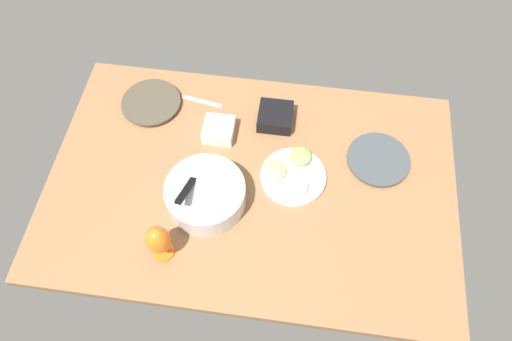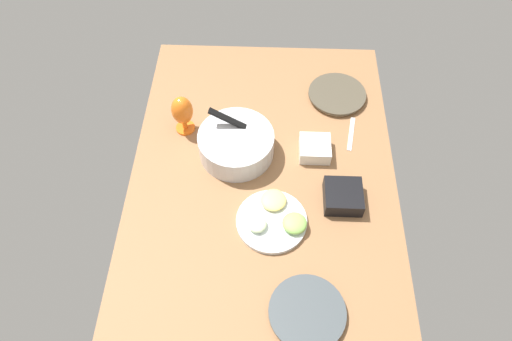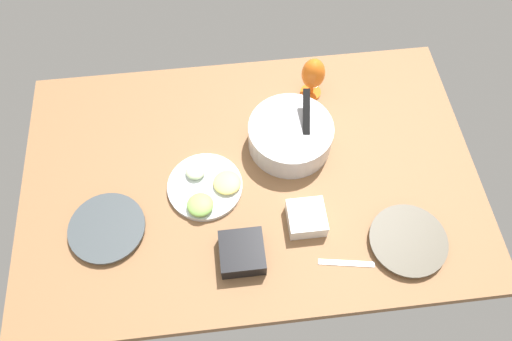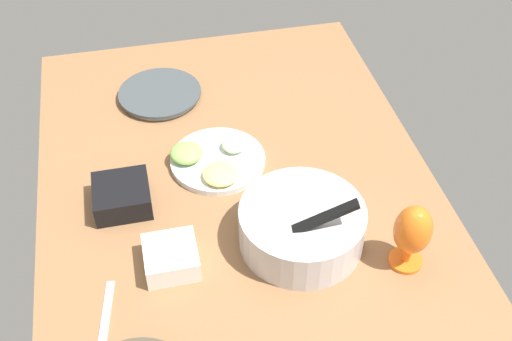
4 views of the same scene
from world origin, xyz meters
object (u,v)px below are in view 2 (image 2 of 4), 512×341
Objects in this scene: mixing_bowl at (236,143)px; fruit_platter at (274,219)px; dinner_plate_right at (337,95)px; square_bowl_black at (343,196)px; hurricane_glass_orange at (182,112)px; dinner_plate_left at (307,312)px; square_bowl_white at (315,148)px.

mixing_bowl is 35.28cm from fruit_platter.
dinner_plate_right is 1.80× the size of square_bowl_black.
hurricane_glass_orange is 1.27× the size of square_bowl_black.
square_bowl_black is (43.37, -14.29, 2.38)cm from dinner_plate_left.
dinner_plate_left is 0.99× the size of dinner_plate_right.
fruit_platter reaches higher than dinner_plate_right.
dinner_plate_right is at bearing -19.28° from square_bowl_white.
square_bowl_white is (0.75, -31.52, -2.39)cm from mixing_bowl.
mixing_bowl is (64.94, 26.93, 4.50)cm from dinner_plate_left.
dinner_plate_right is 69.32cm from fruit_platter.
hurricane_glass_orange is (76.59, 49.27, 9.45)cm from dinner_plate_left.
dinner_plate_right reaches higher than dinner_plate_left.
dinner_plate_left is 65.89cm from square_bowl_white.
dinner_plate_right is 2.07× the size of square_bowl_white.
mixing_bowl is at bearing -117.53° from hurricane_glass_orange.
square_bowl_black is at bearing 178.51° from dinner_plate_right.
hurricane_glass_orange is (11.65, 22.34, 4.96)cm from mixing_bowl.
dinner_plate_left is at bearing -157.48° from mixing_bowl.
square_bowl_black is at bearing -117.62° from mixing_bowl.
dinner_plate_right is at bearing -72.19° from hurricane_glass_orange.
hurricane_glass_orange reaches higher than square_bowl_black.
mixing_bowl is (-32.52, 42.63, 4.43)cm from dinner_plate_right.
fruit_platter is at bearing 18.49° from dinner_plate_left.
dinner_plate_left is 45.73cm from square_bowl_black.
dinner_plate_right is (97.46, -15.69, 0.07)cm from dinner_plate_left.
fruit_platter is 1.84× the size of square_bowl_black.
square_bowl_white is at bearing -101.43° from hurricane_glass_orange.
dinner_plate_right is at bearing -1.49° from square_bowl_black.
square_bowl_black is (9.78, -25.52, 1.82)cm from fruit_platter.
square_bowl_white is (-31.76, 11.11, 2.03)cm from dinner_plate_right.
mixing_bowl is 31.62cm from square_bowl_white.
mixing_bowl is 2.45× the size of square_bowl_white.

